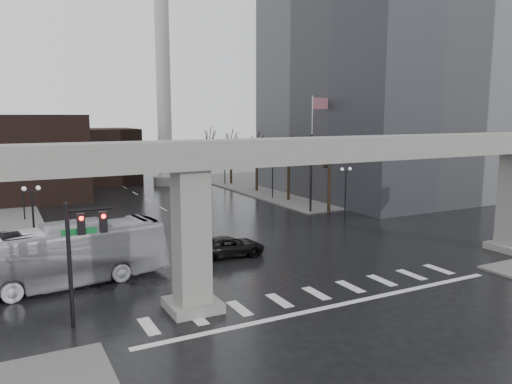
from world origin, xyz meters
The scene contains 23 objects.
ground centered at (0.00, 0.00, 0.00)m, with size 160.00×160.00×0.00m, color black.
sidewalk_ne centered at (26.00, 36.00, 0.07)m, with size 28.00×36.00×0.15m, color #605E5C.
elevated_guideway centered at (1.26, 0.00, 6.88)m, with size 48.00×2.60×8.70m.
office_tower centered at (28.00, 26.00, 21.00)m, with size 22.00×26.00×42.00m, color #59595E.
building_far_left centered at (-14.00, 42.00, 5.00)m, with size 16.00×14.00×10.00m, color black.
building_far_mid centered at (-2.00, 52.00, 4.00)m, with size 10.00×10.00×8.00m, color black.
smokestack centered at (6.00, 46.00, 13.35)m, with size 3.60×3.60×30.00m.
signal_mast_arm centered at (8.99, 18.80, 5.83)m, with size 12.12×0.43×8.00m.
signal_left_pole centered at (-12.25, 0.50, 4.07)m, with size 2.30×0.30×6.00m.
flagpole_assembly centered at (15.29, 22.00, 7.53)m, with size 2.06×0.12×12.00m.
lamp_right_0 centered at (13.50, 14.00, 3.47)m, with size 1.22×0.32×5.11m.
lamp_right_1 centered at (13.50, 28.00, 3.47)m, with size 1.22×0.32×5.11m.
lamp_right_2 centered at (13.50, 42.00, 3.47)m, with size 1.22×0.32×5.11m.
lamp_left_0 centered at (-13.50, 14.00, 3.47)m, with size 1.22×0.32×5.11m.
lamp_left_1 centered at (-13.50, 28.00, 3.47)m, with size 1.22×0.32×5.11m.
lamp_left_2 centered at (-13.50, 42.00, 3.47)m, with size 1.22×0.32×5.11m.
tree_right_0 centered at (14.53, 18.02, 2.79)m, with size 1.09×1.58×7.50m.
tree_right_1 centered at (14.53, 26.02, 2.85)m, with size 1.09×1.61×7.67m.
tree_right_2 centered at (14.53, 34.02, 2.91)m, with size 1.10×1.63×7.85m.
tree_right_3 centered at (14.53, 42.02, 2.98)m, with size 1.11×1.66×8.02m.
tree_right_4 centered at (14.53, 50.02, 3.04)m, with size 1.12×1.69×8.19m.
pickup_truck centered at (-1.25, 8.11, 0.71)m, with size 2.37×5.14×1.43m, color black.
city_bus centered at (-12.89, 6.94, 1.82)m, with size 3.06×13.07×3.64m, color silver.
Camera 1 is at (-15.44, -23.28, 9.94)m, focal length 35.00 mm.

